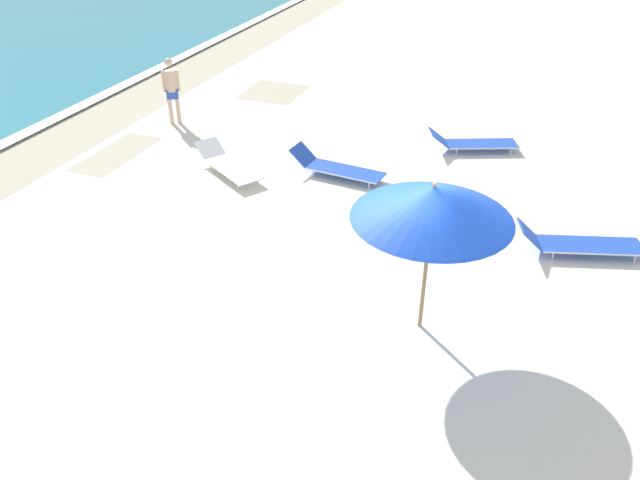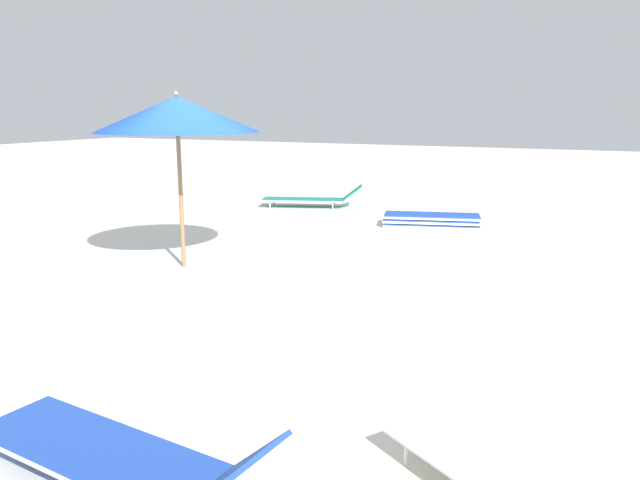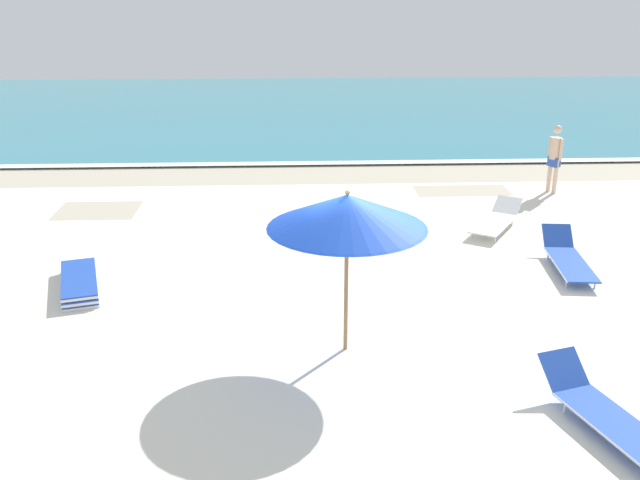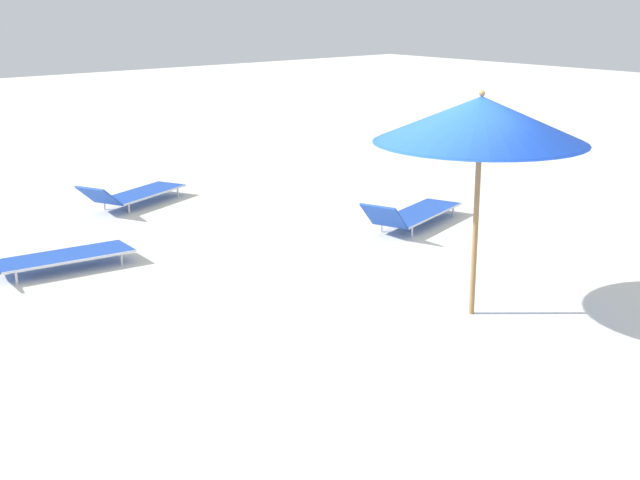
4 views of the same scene
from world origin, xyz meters
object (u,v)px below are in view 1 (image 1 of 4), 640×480
(sun_lounger_near_water_left, at_px, (473,143))
(beach_umbrella, at_px, (433,203))
(sun_lounger_mid_beach_solo, at_px, (578,243))
(sun_lounger_under_umbrella, at_px, (228,165))
(sun_lounger_near_water_right, at_px, (336,167))
(beachgoer_wading_adult, at_px, (172,87))

(sun_lounger_near_water_left, bearing_deg, beach_umbrella, 160.25)
(beach_umbrella, relative_size, sun_lounger_near_water_left, 1.12)
(sun_lounger_mid_beach_solo, bearing_deg, sun_lounger_under_umbrella, 67.40)
(sun_lounger_under_umbrella, bearing_deg, beach_umbrella, -92.85)
(beach_umbrella, height_order, sun_lounger_under_umbrella, beach_umbrella)
(sun_lounger_near_water_right, relative_size, beachgoer_wading_adult, 1.26)
(sun_lounger_near_water_right, xyz_separation_m, sun_lounger_mid_beach_solo, (-1.45, -5.19, -0.00))
(beachgoer_wading_adult, bearing_deg, sun_lounger_under_umbrella, 114.12)
(sun_lounger_mid_beach_solo, xyz_separation_m, beachgoer_wading_adult, (2.96, 10.34, 0.79))
(sun_lounger_under_umbrella, bearing_deg, sun_lounger_near_water_right, -40.57)
(beach_umbrella, height_order, beachgoer_wading_adult, beach_umbrella)
(beachgoer_wading_adult, bearing_deg, sun_lounger_near_water_left, 160.35)
(beach_umbrella, xyz_separation_m, sun_lounger_mid_beach_solo, (3.06, -2.21, -1.95))
(beach_umbrella, distance_m, beachgoer_wading_adult, 10.18)
(sun_lounger_under_umbrella, relative_size, beachgoer_wading_adult, 1.19)
(beach_umbrella, distance_m, sun_lounger_near_water_left, 7.31)
(beach_umbrella, bearing_deg, sun_lounger_near_water_right, 33.46)
(sun_lounger_under_umbrella, xyz_separation_m, sun_lounger_near_water_right, (0.72, -2.37, 0.01))
(sun_lounger_under_umbrella, xyz_separation_m, sun_lounger_near_water_left, (3.25, -5.01, 0.00))
(sun_lounger_under_umbrella, xyz_separation_m, sun_lounger_mid_beach_solo, (-0.73, -7.56, 0.01))
(sun_lounger_under_umbrella, height_order, sun_lounger_mid_beach_solo, sun_lounger_mid_beach_solo)
(sun_lounger_near_water_right, height_order, sun_lounger_mid_beach_solo, sun_lounger_mid_beach_solo)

